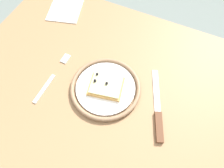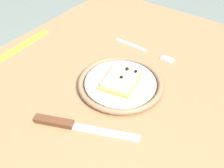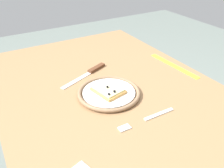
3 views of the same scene
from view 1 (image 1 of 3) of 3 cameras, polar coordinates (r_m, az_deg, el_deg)
name	(u,v)px [view 1 (image 1 of 3)]	position (r m, az deg, el deg)	size (l,w,h in m)	color
ground_plane	(114,151)	(1.37, 0.59, -17.40)	(6.00, 6.00, 0.00)	slate
dining_table	(116,112)	(0.75, 1.04, -7.46)	(1.06, 0.77, 0.75)	#936D47
plate	(106,88)	(0.67, -1.73, -1.03)	(0.22, 0.22, 0.02)	white
pizza_slice_near	(106,86)	(0.66, -1.61, -0.47)	(0.12, 0.10, 0.03)	tan
knife	(158,116)	(0.65, 12.23, -8.42)	(0.11, 0.23, 0.01)	silver
fork	(53,77)	(0.72, -15.56, 1.87)	(0.02, 0.20, 0.00)	silver
napkin	(65,9)	(0.92, -12.35, 18.90)	(0.12, 0.14, 0.00)	white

